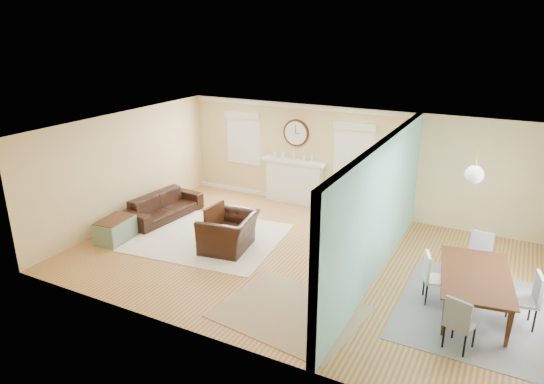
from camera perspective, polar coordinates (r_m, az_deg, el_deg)
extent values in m
plane|color=brown|center=(9.87, 3.35, -7.82)|extent=(9.00, 9.00, 0.00)
cube|color=tan|center=(12.03, 9.38, 3.64)|extent=(9.00, 0.02, 2.60)
cube|color=tan|center=(6.94, -6.81, -8.23)|extent=(9.00, 0.02, 2.60)
cube|color=tan|center=(11.82, -16.84, 2.77)|extent=(0.02, 6.00, 2.60)
cube|color=white|center=(8.99, 3.67, 7.10)|extent=(9.00, 6.00, 0.02)
cube|color=tan|center=(10.18, 14.50, 0.37)|extent=(0.12, 3.20, 2.60)
cube|color=tan|center=(6.72, 6.46, -9.22)|extent=(0.12, 1.00, 2.60)
cube|color=tan|center=(7.53, 10.67, 2.83)|extent=(0.12, 1.80, 0.40)
cube|color=white|center=(8.80, 11.47, -3.78)|extent=(0.04, 0.12, 2.20)
cube|color=white|center=(7.25, 7.34, -8.80)|extent=(0.04, 0.12, 2.20)
cube|color=white|center=(7.61, 10.07, 1.46)|extent=(0.04, 1.92, 0.12)
cube|color=#6BBAAF|center=(8.88, 12.79, -2.29)|extent=(0.02, 6.00, 2.60)
cube|color=white|center=(12.66, 2.59, 1.13)|extent=(1.50, 0.24, 1.10)
cube|color=white|center=(12.47, 2.57, 3.62)|extent=(1.70, 0.30, 0.08)
cube|color=black|center=(12.76, 2.77, 1.04)|extent=(0.85, 0.02, 0.75)
cube|color=gold|center=(12.69, 2.56, 0.56)|extent=(0.85, 0.02, 0.62)
cylinder|color=#412413|center=(12.40, 2.85, 6.96)|extent=(0.70, 0.06, 0.70)
cylinder|color=silver|center=(12.37, 2.79, 6.93)|extent=(0.60, 0.01, 0.60)
cube|color=black|center=(12.34, 2.78, 7.38)|extent=(0.02, 0.01, 0.20)
cube|color=black|center=(12.34, 3.03, 6.90)|extent=(0.12, 0.01, 0.02)
cube|color=white|center=(13.18, -3.31, 6.35)|extent=(0.90, 0.03, 1.30)
cube|color=white|center=(13.15, -3.38, 6.33)|extent=(1.00, 0.04, 1.40)
cube|color=beige|center=(12.99, -3.53, 9.00)|extent=(1.05, 0.10, 0.18)
cube|color=white|center=(11.93, 9.64, 4.74)|extent=(0.90, 0.03, 1.30)
cube|color=white|center=(11.90, 9.60, 4.71)|extent=(1.00, 0.04, 1.40)
cube|color=beige|center=(11.73, 9.71, 7.64)|extent=(1.05, 0.10, 0.18)
cylinder|color=gold|center=(8.32, 22.91, 3.53)|extent=(0.02, 0.02, 0.30)
sphere|color=white|center=(8.38, 22.69, 1.89)|extent=(0.30, 0.30, 0.30)
cube|color=beige|center=(10.84, -7.42, -5.31)|extent=(3.36, 3.00, 0.02)
cube|color=tan|center=(8.19, 2.16, -13.93)|extent=(2.44, 2.09, 0.01)
cube|color=gray|center=(8.87, 22.58, -12.76)|extent=(2.31, 2.89, 0.01)
imported|color=black|center=(12.01, -12.63, -1.64)|extent=(0.97, 2.11, 0.60)
imported|color=black|center=(10.14, -5.09, -4.74)|extent=(1.19, 1.31, 0.75)
imported|color=#166655|center=(11.33, 8.92, -2.51)|extent=(0.85, 0.87, 0.66)
cube|color=gray|center=(11.08, -17.95, -4.28)|extent=(0.63, 0.93, 0.48)
cube|color=#412413|center=(10.98, -18.08, -3.08)|extent=(0.60, 0.88, 0.02)
cube|color=#A77443|center=(10.58, 12.60, -3.96)|extent=(0.50, 1.49, 0.80)
cube|color=#412413|center=(10.18, 10.61, -3.83)|extent=(0.01, 0.40, 0.22)
cube|color=#412413|center=(10.29, 10.52, -5.22)|extent=(0.01, 0.40, 0.22)
cube|color=#412413|center=(10.58, 11.34, -2.98)|extent=(0.01, 0.40, 0.22)
cube|color=#412413|center=(10.69, 11.24, -4.32)|extent=(0.01, 0.40, 0.22)
cube|color=#412413|center=(10.98, 12.01, -2.19)|extent=(0.01, 0.40, 0.22)
cube|color=#412413|center=(11.08, 11.91, -3.49)|extent=(0.01, 0.40, 0.22)
imported|color=black|center=(10.33, 12.78, -0.27)|extent=(0.27, 1.12, 0.64)
cylinder|color=white|center=(9.90, 10.94, -6.53)|extent=(0.32, 0.32, 0.48)
imported|color=#337F33|center=(9.72, 11.11, -4.16)|extent=(0.46, 0.43, 0.42)
imported|color=#412413|center=(8.70, 22.86, -10.90)|extent=(1.34, 2.06, 0.68)
cube|color=gray|center=(9.70, 23.09, -7.18)|extent=(0.42, 0.42, 0.05)
cube|color=gray|center=(9.61, 23.27, -5.92)|extent=(0.40, 0.07, 0.47)
cylinder|color=black|center=(9.93, 23.98, -8.15)|extent=(0.03, 0.03, 0.39)
cylinder|color=black|center=(9.64, 23.70, -8.93)|extent=(0.03, 0.03, 0.39)
cylinder|color=black|center=(9.96, 22.16, -7.81)|extent=(0.03, 0.03, 0.39)
cylinder|color=black|center=(9.67, 21.82, -8.58)|extent=(0.03, 0.03, 0.39)
cube|color=gray|center=(7.69, 21.31, -14.23)|extent=(0.48, 0.48, 0.05)
cube|color=gray|center=(7.57, 21.52, -12.77)|extent=(0.38, 0.16, 0.46)
cylinder|color=black|center=(7.74, 19.52, -15.74)|extent=(0.03, 0.03, 0.38)
cylinder|color=black|center=(7.98, 20.55, -14.71)|extent=(0.03, 0.03, 0.38)
cylinder|color=black|center=(7.65, 21.69, -16.50)|extent=(0.03, 0.03, 0.38)
cylinder|color=black|center=(7.89, 22.65, -15.42)|extent=(0.03, 0.03, 0.38)
cube|color=white|center=(8.70, 18.74, -9.74)|extent=(0.49, 0.49, 0.05)
cube|color=white|center=(8.60, 18.91, -8.38)|extent=(0.17, 0.39, 0.46)
cylinder|color=black|center=(8.92, 17.43, -10.48)|extent=(0.03, 0.03, 0.39)
cylinder|color=black|center=(8.97, 19.46, -10.53)|extent=(0.03, 0.03, 0.39)
cylinder|color=black|center=(8.65, 17.68, -11.51)|extent=(0.03, 0.03, 0.39)
cylinder|color=black|center=(8.70, 19.78, -11.55)|extent=(0.03, 0.03, 0.39)
cube|color=gray|center=(8.59, 27.43, -11.31)|extent=(0.47, 0.47, 0.05)
cube|color=gray|center=(8.48, 27.68, -9.91)|extent=(0.13, 0.40, 0.48)
cylinder|color=black|center=(8.60, 28.47, -13.23)|extent=(0.03, 0.03, 0.40)
cylinder|color=black|center=(8.53, 26.29, -13.14)|extent=(0.03, 0.03, 0.40)
cylinder|color=black|center=(8.88, 28.07, -12.13)|extent=(0.03, 0.03, 0.40)
cylinder|color=black|center=(8.81, 25.96, -12.03)|extent=(0.03, 0.03, 0.40)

